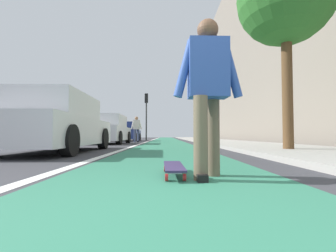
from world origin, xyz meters
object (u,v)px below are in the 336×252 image
Objects in this scene: pedestrian_distant at (136,127)px; skater_person at (208,87)px; traffic_light at (146,108)px; skateboard at (174,167)px; parked_car_far at (126,132)px; parked_car_near at (55,124)px; parked_car_mid at (108,130)px.

skater_person is at bearing -169.84° from pedestrian_distant.
skater_person is at bearing -173.35° from traffic_light.
parked_car_far reaches higher than skateboard.
traffic_light reaches higher than parked_car_far.
parked_car_near is (3.82, 3.32, -0.22)m from skater_person.
skater_person is 0.40× the size of traffic_light.
parked_car_far is at bearing 143.10° from traffic_light.
skater_person is (-0.15, -0.35, 0.84)m from skateboard.
pedestrian_distant is (-3.41, -1.24, 0.25)m from parked_car_far.
parked_car_mid is at bearing 159.69° from pedestrian_distant.
traffic_light reaches higher than parked_car_mid.
parked_car_far is at bearing 1.32° from parked_car_mid.
skater_person is at bearing -113.36° from skateboard.
parked_car_far is (16.31, 3.23, 0.60)m from skateboard.
pedestrian_distant reaches higher than parked_car_mid.
parked_car_mid is 0.99× the size of parked_car_far.
parked_car_near is 2.73× the size of pedestrian_distant.
skateboard is 4.77m from parked_car_near.
pedestrian_distant is (9.23, -0.98, 0.23)m from parked_car_near.
traffic_light is 5.65m from pedestrian_distant.
traffic_light is at bearing 5.63° from skateboard.
parked_car_near is (3.67, 2.97, 0.63)m from skateboard.
traffic_light reaches higher than parked_car_near.
parked_car_near is 6.27m from parked_car_mid.
skateboard is 0.51× the size of pedestrian_distant.
skater_person is 0.39× the size of parked_car_mid.
skateboard is 18.52m from traffic_light.
skateboard is 0.92m from skater_person.
parked_car_mid is at bearing 171.14° from traffic_light.
skater_person is 0.36× the size of parked_car_near.
parked_car_near is at bearing 39.01° from skateboard.
skater_person is 16.84m from parked_car_far.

